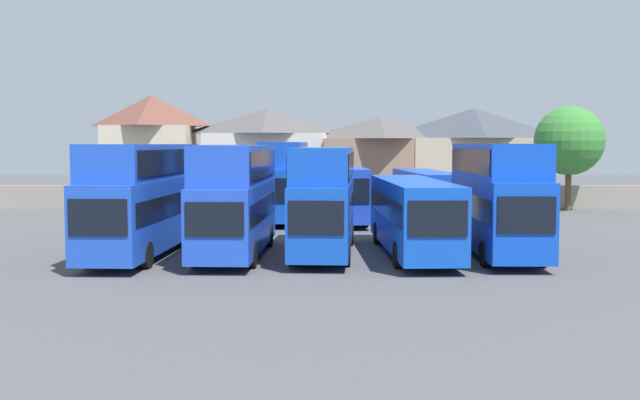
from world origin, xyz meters
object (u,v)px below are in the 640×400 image
object	(u,v)px
bus_1	(142,193)
house_terrace_right	(378,159)
house_terrace_left	(150,148)
house_terrace_far_right	(471,154)
bus_2	(234,194)
bus_3	(323,194)
bus_8	(340,191)
tree_left_of_lot	(567,141)
house_terrace_centre	(265,155)
bus_9	(424,193)
bus_6	(228,179)
bus_7	(283,177)
bus_5	(495,193)
bus_4	(411,212)

from	to	relation	value
bus_1	house_terrace_right	bearing A→B (deg)	160.12
house_terrace_left	house_terrace_far_right	bearing A→B (deg)	-1.70
bus_2	bus_3	size ratio (longest dim) A/B	0.99
bus_8	house_terrace_right	size ratio (longest dim) A/B	1.10
tree_left_of_lot	house_terrace_centre	bearing A→B (deg)	158.56
bus_3	bus_9	world-z (taller)	bus_3
bus_6	bus_7	distance (m)	3.54
bus_7	bus_1	bearing A→B (deg)	-18.76
bus_6	bus_8	distance (m)	7.26
bus_5	bus_6	bearing A→B (deg)	-135.65
bus_5	bus_8	world-z (taller)	bus_5
bus_1	bus_4	xyz separation A→B (m)	(12.18, 0.04, -0.88)
house_terrace_centre	house_terrace_far_right	bearing A→B (deg)	-3.33
bus_2	tree_left_of_lot	xyz separation A→B (m)	(22.53, 22.95, 2.46)
bus_9	bus_1	bearing A→B (deg)	-48.58
bus_5	house_terrace_far_right	bearing A→B (deg)	171.65
bus_8	house_terrace_far_right	bearing A→B (deg)	140.19
bus_1	house_terrace_right	distance (m)	33.75
bus_7	house_terrace_left	xyz separation A→B (m)	(-12.38, 16.60, 1.83)
bus_1	bus_5	size ratio (longest dim) A/B	1.12
bus_6	bus_1	bearing A→B (deg)	-9.42
bus_6	house_terrace_centre	distance (m)	17.33
bus_3	bus_6	bearing A→B (deg)	-153.66
bus_5	bus_7	size ratio (longest dim) A/B	1.00
house_terrace_centre	house_terrace_far_right	size ratio (longest dim) A/B	0.95
house_terrace_left	tree_left_of_lot	bearing A→B (deg)	-15.02
bus_2	house_terrace_far_right	xyz separation A→B (m)	(16.98, 31.09, 1.34)
bus_7	bus_8	xyz separation A→B (m)	(3.71, -0.45, -0.86)
bus_4	bus_6	size ratio (longest dim) A/B	1.01
house_terrace_right	house_terrace_left	bearing A→B (deg)	178.34
bus_1	bus_3	distance (m)	8.19
bus_4	house_terrace_left	world-z (taller)	house_terrace_left
house_terrace_centre	bus_6	bearing A→B (deg)	-93.91
bus_3	house_terrace_far_right	size ratio (longest dim) A/B	0.93
bus_2	bus_4	world-z (taller)	bus_2
bus_2	house_terrace_right	bearing A→B (deg)	166.22
bus_7	bus_9	xyz separation A→B (m)	(9.17, -0.20, -1.02)
bus_9	house_terrace_centre	world-z (taller)	house_terrace_centre
bus_6	bus_7	size ratio (longest dim) A/B	1.13
bus_3	house_terrace_right	size ratio (longest dim) A/B	1.04
bus_5	house_terrace_left	xyz separation A→B (m)	(-22.65, 31.76, 1.89)
bus_5	tree_left_of_lot	size ratio (longest dim) A/B	1.35
bus_9	house_terrace_far_right	world-z (taller)	house_terrace_far_right
tree_left_of_lot	bus_9	bearing A→B (deg)	-146.57
bus_8	bus_9	world-z (taller)	bus_8
bus_7	bus_9	distance (m)	9.23
bus_2	house_terrace_centre	distance (m)	32.16
house_terrace_right	bus_5	bearing A→B (deg)	-84.91
bus_5	house_terrace_centre	xyz separation A→B (m)	(-12.61, 31.97, 1.27)
bus_5	bus_9	xyz separation A→B (m)	(-1.10, 14.95, -0.96)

